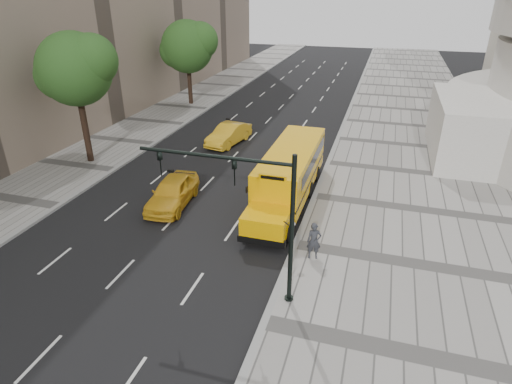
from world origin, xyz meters
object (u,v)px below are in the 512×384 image
(tree_b, at_px, (76,69))
(tree_c, at_px, (188,46))
(school_bus, at_px, (290,170))
(taxi_near, at_px, (172,192))
(traffic_signal, at_px, (256,209))
(taxi_far, at_px, (229,134))
(pedestrian, at_px, (314,241))

(tree_b, height_order, tree_c, tree_b)
(tree_c, distance_m, school_bus, 24.19)
(taxi_near, xyz_separation_m, traffic_signal, (6.95, -6.36, 3.26))
(tree_c, xyz_separation_m, traffic_signal, (15.59, -27.90, -1.89))
(tree_c, distance_m, traffic_signal, 32.02)
(tree_b, xyz_separation_m, taxi_far, (8.10, 6.65, -5.84))
(tree_c, bearing_deg, taxi_near, -68.13)
(tree_b, bearing_deg, school_bus, -5.09)
(school_bus, bearing_deg, taxi_near, -154.68)
(tree_b, distance_m, taxi_far, 12.00)
(tree_b, distance_m, traffic_signal, 19.06)
(tree_b, distance_m, pedestrian, 19.76)
(taxi_near, distance_m, taxi_far, 10.95)
(tree_b, xyz_separation_m, traffic_signal, (15.60, -10.65, -2.54))
(tree_b, relative_size, tree_c, 1.05)
(school_bus, height_order, traffic_signal, traffic_signal)
(traffic_signal, bearing_deg, taxi_far, 113.43)
(school_bus, relative_size, pedestrian, 6.43)
(tree_b, height_order, school_bus, tree_b)
(tree_b, height_order, traffic_signal, tree_b)
(taxi_far, bearing_deg, school_bus, -38.85)
(taxi_near, bearing_deg, school_bus, 20.06)
(taxi_far, height_order, pedestrian, pedestrian)
(school_bus, distance_m, pedestrian, 6.66)
(tree_c, bearing_deg, tree_b, -90.02)
(tree_c, distance_m, taxi_near, 23.77)
(school_bus, xyz_separation_m, taxi_far, (-6.81, 7.98, -0.97))
(pedestrian, bearing_deg, school_bus, 97.45)
(taxi_far, relative_size, traffic_signal, 0.76)
(tree_b, relative_size, taxi_near, 1.85)
(tree_b, relative_size, school_bus, 0.78)
(tree_c, xyz_separation_m, pedestrian, (17.42, -24.70, -4.93))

